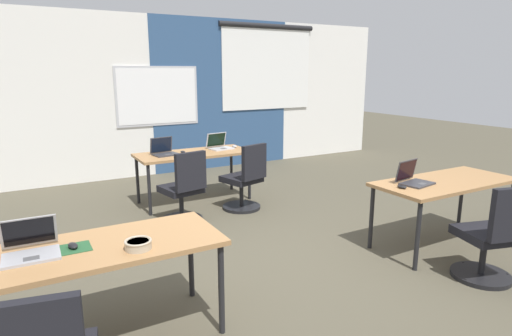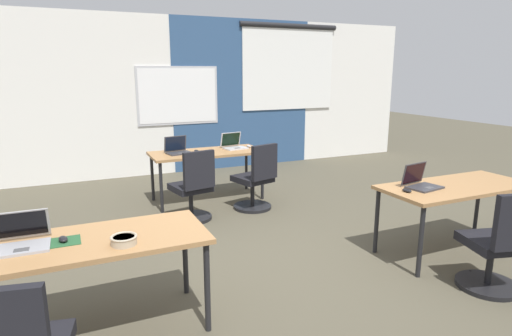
{
  "view_description": "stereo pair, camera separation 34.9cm",
  "coord_description": "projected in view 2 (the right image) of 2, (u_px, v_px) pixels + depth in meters",
  "views": [
    {
      "loc": [
        -2.15,
        -3.42,
        1.86
      ],
      "look_at": [
        -0.22,
        0.0,
        0.96
      ],
      "focal_mm": 29.94,
      "sensor_mm": 36.0,
      "label": 1
    },
    {
      "loc": [
        -1.84,
        -3.58,
        1.86
      ],
      "look_at": [
        -0.22,
        0.0,
        0.96
      ],
      "focal_mm": 29.94,
      "sensor_mm": 36.0,
      "label": 2
    }
  ],
  "objects": [
    {
      "name": "ground_plane",
      "position": [
        276.0,
        258.0,
        4.33
      ],
      "size": [
        24.0,
        24.0,
        0.0
      ],
      "color": "#4C4738"
    },
    {
      "name": "back_wall_assembly",
      "position": [
        175.0,
        96.0,
        7.76
      ],
      "size": [
        10.0,
        0.27,
        2.8
      ],
      "color": "silver",
      "rests_on": "ground"
    },
    {
      "name": "laptop_far_left",
      "position": [
        178.0,
        150.0,
        5.98
      ],
      "size": [
        0.37,
        0.32,
        0.24
      ],
      "rotation": [
        0.0,
        0.0,
        0.18
      ],
      "color": "#333338",
      "rests_on": "desk_far_center"
    },
    {
      "name": "laptop_near_left_end",
      "position": [
        22.0,
        240.0,
        2.81
      ],
      "size": [
        0.34,
        0.32,
        0.23
      ],
      "rotation": [
        0.0,
        0.0,
        -0.02
      ],
      "color": "#9E9EA3",
      "rests_on": "desk_near_left"
    },
    {
      "name": "laptop_near_right_inner",
      "position": [
        421.0,
        182.0,
        4.24
      ],
      "size": [
        0.37,
        0.33,
        0.24
      ],
      "rotation": [
        0.0,
        0.0,
        0.17
      ],
      "color": "#333338",
      "rests_on": "desk_near_right"
    },
    {
      "name": "laptop_far_right",
      "position": [
        234.0,
        145.0,
        6.36
      ],
      "size": [
        0.37,
        0.34,
        0.23
      ],
      "rotation": [
        0.0,
        0.0,
        0.15
      ],
      "color": "#B7B7BC",
      "rests_on": "desk_far_center"
    },
    {
      "name": "chair_near_right_inner",
      "position": [
        498.0,
        250.0,
        3.59
      ],
      "size": [
        0.54,
        0.6,
        0.92
      ],
      "rotation": [
        0.0,
        0.0,
        2.87
      ],
      "color": "black",
      "rests_on": "ground"
    },
    {
      "name": "mouse_far_left",
      "position": [
        196.0,
        151.0,
        6.08
      ],
      "size": [
        0.07,
        0.11,
        0.03
      ],
      "color": "black",
      "rests_on": "desk_far_center"
    },
    {
      "name": "mouse_far_right",
      "position": [
        249.0,
        146.0,
        6.46
      ],
      "size": [
        0.06,
        0.1,
        0.03
      ],
      "color": "#B2B2B7",
      "rests_on": "desk_far_center"
    },
    {
      "name": "desk_near_left",
      "position": [
        90.0,
        248.0,
        2.95
      ],
      "size": [
        1.6,
        0.7,
        0.72
      ],
      "color": "#A37547",
      "rests_on": "ground"
    },
    {
      "name": "mouse_near_right_inner",
      "position": [
        407.0,
        190.0,
        4.08
      ],
      "size": [
        0.07,
        0.11,
        0.03
      ],
      "color": "black",
      "rests_on": "desk_near_right"
    },
    {
      "name": "desk_far_center",
      "position": [
        207.0,
        156.0,
        6.14
      ],
      "size": [
        1.6,
        0.7,
        0.72
      ],
      "color": "#A37547",
      "rests_on": "ground"
    },
    {
      "name": "snack_bowl",
      "position": [
        124.0,
        239.0,
        2.85
      ],
      "size": [
        0.18,
        0.18,
        0.06
      ],
      "color": "tan",
      "rests_on": "desk_near_left"
    },
    {
      "name": "mouse_near_left_end",
      "position": [
        63.0,
        239.0,
        2.89
      ],
      "size": [
        0.07,
        0.11,
        0.03
      ],
      "color": "black",
      "rests_on": "mousepad_near_left_end"
    },
    {
      "name": "mousepad_near_left_end",
      "position": [
        63.0,
        242.0,
        2.89
      ],
      "size": [
        0.22,
        0.19,
        0.0
      ],
      "color": "#23512D",
      "rests_on": "desk_near_left"
    },
    {
      "name": "desk_near_right",
      "position": [
        456.0,
        191.0,
        4.35
      ],
      "size": [
        1.6,
        0.7,
        0.72
      ],
      "color": "#A37547",
      "rests_on": "ground"
    },
    {
      "name": "chair_far_right",
      "position": [
        256.0,
        183.0,
        5.76
      ],
      "size": [
        0.54,
        0.59,
        0.92
      ],
      "rotation": [
        0.0,
        0.0,
        3.41
      ],
      "color": "black",
      "rests_on": "ground"
    },
    {
      "name": "chair_far_left",
      "position": [
        193.0,
        192.0,
        5.32
      ],
      "size": [
        0.52,
        0.57,
        0.92
      ],
      "rotation": [
        0.0,
        0.0,
        3.33
      ],
      "color": "black",
      "rests_on": "ground"
    }
  ]
}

